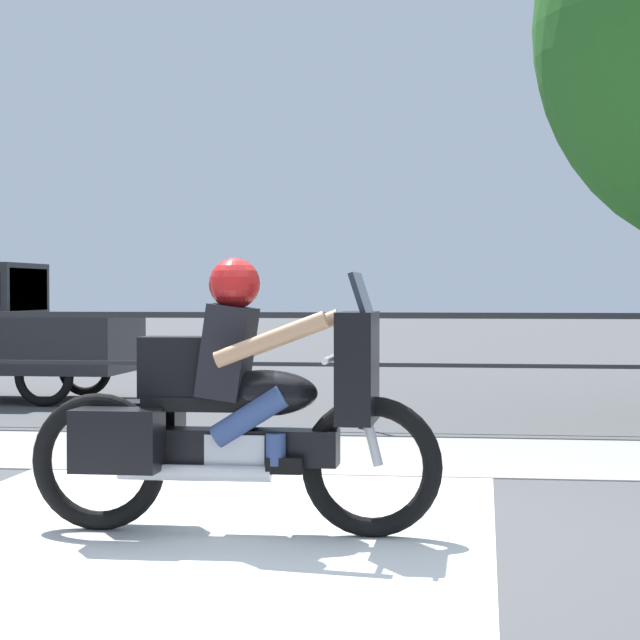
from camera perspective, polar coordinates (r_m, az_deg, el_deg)
ground_plane at (r=7.18m, az=-2.43°, el=-9.69°), size 120.00×120.00×0.00m
sidewalk_band at (r=10.50m, az=0.81°, el=-6.14°), size 44.00×2.40×0.01m
crosswalk_band at (r=7.08m, az=-6.50°, el=-9.82°), size 3.51×6.00×0.01m
fence_railing at (r=12.37m, az=1.88°, el=-0.78°), size 36.00×0.05×1.16m
motorcycle at (r=7.06m, az=-4.05°, el=-4.13°), size 2.36×0.76×1.56m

